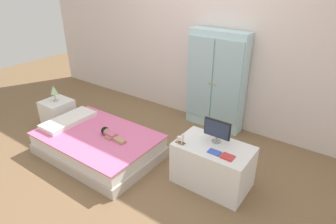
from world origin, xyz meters
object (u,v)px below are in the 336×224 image
book_blue (214,152)px  book_red (227,157)px  bed (98,145)px  doll (109,133)px  tv_monitor (217,130)px  tv_stand (213,165)px  nightstand (58,114)px  wardrobe (216,81)px  rocking_horse_toy (181,139)px  table_lamp (54,90)px

book_blue → book_red: bearing=0.0°
bed → doll: (0.15, 0.05, 0.18)m
doll → tv_monitor: size_ratio=1.36×
doll → book_blue: book_blue is taller
tv_stand → nightstand: bearing=-176.0°
doll → nightstand: bearing=174.7°
wardrobe → rocking_horse_toy: wardrobe is taller
nightstand → book_red: 2.63m
table_lamp → book_red: (2.61, 0.06, -0.08)m
wardrobe → book_blue: 1.45m
tv_stand → rocking_horse_toy: 0.45m
tv_monitor → book_red: tv_monitor is taller
bed → book_red: 1.65m
tv_stand → rocking_horse_toy: (-0.30, -0.16, 0.30)m
doll → wardrobe: bearing=65.6°
nightstand → tv_stand: bearing=4.0°
bed → rocking_horse_toy: size_ratio=11.95×
bed → nightstand: nightstand is taller
tv_monitor → book_red: bearing=-40.9°
book_red → tv_stand: bearing=151.5°
bed → wardrobe: wardrobe is taller
wardrobe → tv_stand: (0.59, -1.17, -0.46)m
table_lamp → tv_monitor: 2.41m
doll → book_red: size_ratio=3.22×
tv_monitor → book_blue: 0.25m
wardrobe → table_lamp: bearing=-143.8°
nightstand → wardrobe: (1.82, 1.34, 0.49)m
bed → tv_stand: (1.40, 0.33, 0.10)m
book_blue → book_red: book_red is taller
wardrobe → book_red: (0.79, -1.27, -0.21)m
wardrobe → tv_stand: wardrobe is taller
table_lamp → tv_stand: table_lamp is taller
tv_monitor → book_red: 0.32m
bed → book_red: bearing=8.1°
table_lamp → tv_monitor: bearing=6.0°
nightstand → wardrobe: wardrobe is taller
nightstand → book_blue: bearing=1.5°
table_lamp → wardrobe: (1.82, 1.34, 0.13)m
doll → book_red: bearing=6.8°
wardrobe → rocking_horse_toy: size_ratio=11.40×
bed → doll: bearing=19.8°
table_lamp → bed: bearing=-9.1°
table_lamp → wardrobe: 2.27m
bed → tv_monitor: bearing=16.7°
table_lamp → rocking_horse_toy: (2.12, 0.01, -0.03)m
rocking_horse_toy → book_red: rocking_horse_toy is taller
tv_monitor → rocking_horse_toy: size_ratio=2.36×
bed → wardrobe: bearing=61.7°
tv_monitor → bed: bearing=-163.3°
rocking_horse_toy → book_red: (0.50, 0.05, -0.05)m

